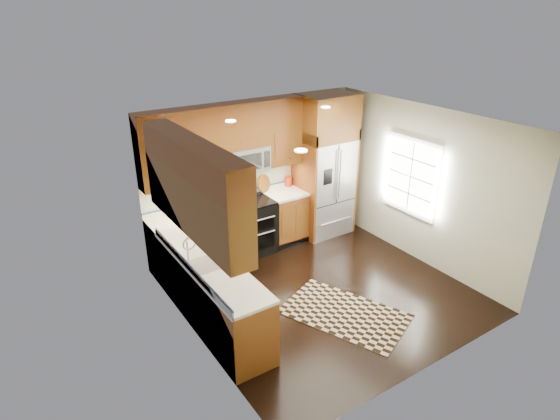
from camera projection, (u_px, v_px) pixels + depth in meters
ground at (321, 291)px, 7.13m from camera, size 4.00×4.00×0.00m
wall_back at (253, 174)px, 8.13m from camera, size 4.00×0.02×2.60m
wall_left at (192, 251)px, 5.60m from camera, size 0.02×4.00×2.60m
wall_right at (421, 185)px, 7.60m from camera, size 0.02×4.00×2.60m
window at (411, 176)px, 7.70m from camera, size 0.04×1.10×1.30m
base_cabinets at (220, 263)px, 7.02m from camera, size 2.85×3.00×0.90m
countertop at (223, 230)px, 6.99m from camera, size 2.86×3.01×0.04m
upper_cabinets at (213, 158)px, 6.56m from camera, size 2.85×3.00×1.15m
range at (251, 227)px, 8.09m from camera, size 0.76×0.67×0.95m
microwave at (245, 159)px, 7.70m from camera, size 0.76×0.40×0.42m
refrigerator at (325, 166)px, 8.49m from camera, size 0.98×0.75×2.60m
sink_faucet at (206, 259)px, 6.03m from camera, size 0.54×0.44×0.37m
rug at (345, 314)px, 6.60m from camera, size 1.59×1.95×0.01m
knife_block at (212, 200)px, 7.65m from camera, size 0.16×0.18×0.30m
utensil_crock at (288, 179)px, 8.53m from camera, size 0.13×0.13×0.37m
cutting_board at (264, 191)px, 8.32m from camera, size 0.42×0.42×0.02m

